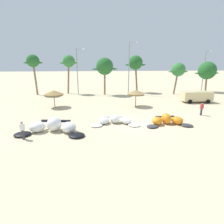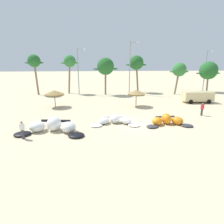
{
  "view_description": "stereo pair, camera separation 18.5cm",
  "coord_description": "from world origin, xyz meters",
  "views": [
    {
      "loc": [
        -5.25,
        -18.43,
        6.52
      ],
      "look_at": [
        -3.02,
        2.0,
        1.0
      ],
      "focal_mm": 29.58,
      "sensor_mm": 36.0,
      "label": 1
    },
    {
      "loc": [
        -5.06,
        -18.45,
        6.52
      ],
      "look_at": [
        -3.02,
        2.0,
        1.0
      ],
      "focal_mm": 29.58,
      "sensor_mm": 36.0,
      "label": 2
    }
  ],
  "objects": [
    {
      "name": "ground_plane",
      "position": [
        0.0,
        0.0,
        0.0
      ],
      "size": [
        260.0,
        260.0,
        0.0
      ],
      "primitive_type": "plane",
      "color": "beige"
    },
    {
      "name": "kite_far_left",
      "position": [
        -9.09,
        -1.1,
        0.53
      ],
      "size": [
        6.87,
        3.65,
        1.38
      ],
      "color": "black",
      "rests_on": "ground"
    },
    {
      "name": "kite_left",
      "position": [
        -2.82,
        0.76,
        0.35
      ],
      "size": [
        5.59,
        2.73,
        0.92
      ],
      "color": "white",
      "rests_on": "ground"
    },
    {
      "name": "kite_left_of_center",
      "position": [
        2.77,
        -0.13,
        0.44
      ],
      "size": [
        5.28,
        2.45,
        1.16
      ],
      "color": "#333338",
      "rests_on": "ground"
    },
    {
      "name": "beach_umbrella_near_van",
      "position": [
        -10.9,
        9.48,
        2.17
      ],
      "size": [
        2.9,
        2.9,
        2.55
      ],
      "color": "brown",
      "rests_on": "ground"
    },
    {
      "name": "beach_umbrella_middle",
      "position": [
        1.36,
        8.72,
        2.16
      ],
      "size": [
        2.72,
        2.72,
        2.55
      ],
      "color": "brown",
      "rests_on": "ground"
    },
    {
      "name": "parked_van",
      "position": [
        12.11,
        10.46,
        1.09
      ],
      "size": [
        4.96,
        2.38,
        1.84
      ],
      "color": "beige",
      "rests_on": "ground"
    },
    {
      "name": "person_near_kites",
      "position": [
        -11.36,
        -2.61,
        0.82
      ],
      "size": [
        0.36,
        0.24,
        1.62
      ],
      "color": "#383842",
      "rests_on": "ground"
    },
    {
      "name": "person_by_umbrellas",
      "position": [
        8.52,
        2.89,
        0.82
      ],
      "size": [
        0.36,
        0.24,
        1.62
      ],
      "color": "#383842",
      "rests_on": "ground"
    },
    {
      "name": "palm_leftmost",
      "position": [
        -16.8,
        21.14,
        6.66
      ],
      "size": [
        3.73,
        2.49,
        8.11
      ],
      "color": "#7F6647",
      "rests_on": "ground"
    },
    {
      "name": "palm_left",
      "position": [
        -9.94,
        22.38,
        6.64
      ],
      "size": [
        3.81,
        2.54,
        8.09
      ],
      "color": "#7F6647",
      "rests_on": "ground"
    },
    {
      "name": "palm_left_of_gap",
      "position": [
        -2.55,
        19.93,
        5.72
      ],
      "size": [
        5.17,
        3.45,
        7.51
      ],
      "color": "#7F6647",
      "rests_on": "ground"
    },
    {
      "name": "palm_center_left",
      "position": [
        4.46,
        22.78,
        6.4
      ],
      "size": [
        4.69,
        3.13,
        8.07
      ],
      "color": "brown",
      "rests_on": "ground"
    },
    {
      "name": "palm_center_right",
      "position": [
        12.66,
        18.98,
        5.04
      ],
      "size": [
        4.21,
        2.81,
        6.53
      ],
      "color": "#7F6647",
      "rests_on": "ground"
    },
    {
      "name": "palm_right_of_gap",
      "position": [
        20.55,
        21.27,
        4.77
      ],
      "size": [
        5.88,
        3.92,
        6.77
      ],
      "color": "#7F6647",
      "rests_on": "ground"
    },
    {
      "name": "lamppost_west",
      "position": [
        -8.05,
        21.54,
        5.2
      ],
      "size": [
        1.8,
        0.24,
        9.31
      ],
      "color": "gray",
      "rests_on": "ground"
    },
    {
      "name": "lamppost_west_center",
      "position": [
        2.64,
        20.26,
        5.85
      ],
      "size": [
        1.89,
        0.24,
        10.57
      ],
      "color": "gray",
      "rests_on": "ground"
    },
    {
      "name": "lamppost_east_center",
      "position": [
        20.03,
        21.57,
        5.04
      ],
      "size": [
        1.44,
        0.24,
        9.09
      ],
      "color": "gray",
      "rests_on": "ground"
    }
  ]
}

